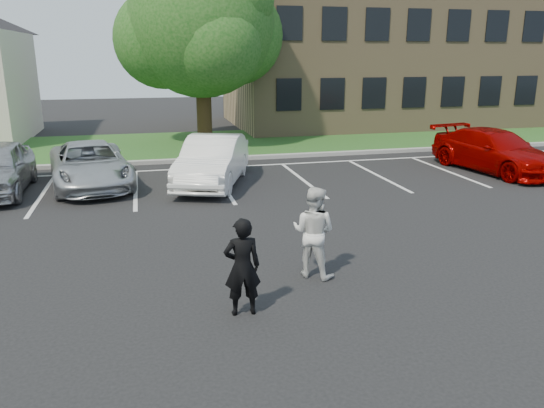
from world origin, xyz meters
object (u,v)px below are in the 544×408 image
Objects in this scene: office_building at (410,54)px; tree at (203,27)px; car_silver_minivan at (90,165)px; car_red_compact at (495,151)px; man_white_shirt at (314,232)px; car_white_sedan at (213,161)px; man_black_suit at (242,267)px.

tree is (-13.50, -5.88, 1.19)m from office_building.
car_silver_minivan is 0.98× the size of car_red_compact.
man_white_shirt is (-13.40, -21.88, -3.26)m from office_building.
office_building reaches higher than car_red_compact.
office_building is at bearing -81.79° from man_white_shirt.
car_silver_minivan is at bearing -171.35° from car_white_sedan.
car_white_sedan reaches higher than car_silver_minivan.
office_building is at bearing 64.81° from car_red_compact.
man_white_shirt is at bearing -141.34° from man_black_suit.
tree is at bearing 48.04° from car_silver_minivan.
car_white_sedan is at bearing -95.53° from tree.
office_building is at bearing -121.64° from man_black_suit.
man_white_shirt is at bearing -70.47° from car_silver_minivan.
car_red_compact is at bearing -105.39° from office_building.
man_black_suit is at bearing 76.97° from man_white_shirt.
car_silver_minivan is at bearing 165.64° from car_red_compact.
man_white_shirt is 0.37× the size of car_white_sedan.
tree reaches higher than man_black_suit.
car_white_sedan is at bearing 168.00° from car_red_compact.
office_building is 15.28m from car_red_compact.
tree reaches higher than office_building.
office_building is 2.55× the size of tree.
office_building reaches higher than man_white_shirt.
car_silver_minivan is at bearing -70.91° from man_black_suit.
tree is 1.82× the size of car_white_sedan.
tree is 5.25× the size of man_black_suit.
tree is 17.89m from man_black_suit.
man_black_suit is 9.19m from car_white_sedan.
office_building is 20.26m from car_white_sedan.
car_red_compact is (-3.95, -14.36, -3.40)m from office_building.
car_white_sedan is (0.74, 9.16, -0.04)m from man_black_suit.
car_silver_minivan is 14.28m from car_red_compact.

